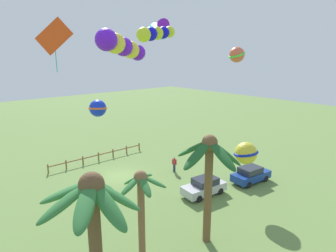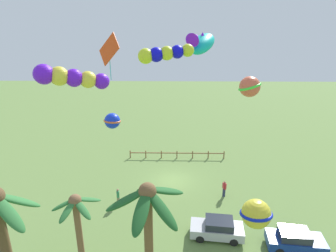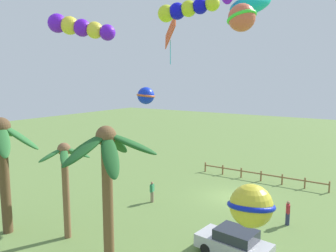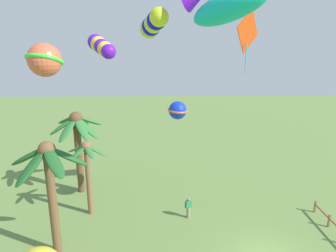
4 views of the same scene
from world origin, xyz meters
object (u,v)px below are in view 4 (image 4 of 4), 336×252
at_px(kite_ball_2, 178,110).
at_px(kite_diamond_4, 248,32).
at_px(palm_tree_2, 87,163).
at_px(kite_fish_1, 225,4).
at_px(kite_tube_5, 153,24).
at_px(palm_tree_0, 49,171).
at_px(spectator_1, 188,208).
at_px(palm_tree_1, 77,133).
at_px(kite_ball_3, 45,60).
at_px(kite_tube_0, 101,46).

distance_m(kite_ball_2, kite_diamond_4, 6.84).
bearing_deg(palm_tree_2, kite_fish_1, -134.61).
xyz_separation_m(kite_ball_2, kite_tube_5, (-4.05, 1.50, 5.13)).
bearing_deg(kite_tube_5, palm_tree_0, 83.32).
xyz_separation_m(palm_tree_2, spectator_1, (-0.86, -7.31, -3.27)).
xyz_separation_m(kite_ball_2, kite_diamond_4, (0.91, -4.60, 4.97)).
distance_m(palm_tree_1, kite_ball_3, 15.22).
relative_size(kite_fish_1, kite_tube_5, 1.07).
relative_size(palm_tree_2, kite_ball_3, 3.62).
xyz_separation_m(palm_tree_0, palm_tree_2, (4.35, -1.08, -1.26)).
xyz_separation_m(kite_fish_1, kite_tube_5, (2.68, 2.90, -0.58)).
bearing_deg(spectator_1, kite_fish_1, -175.54).
distance_m(palm_tree_1, kite_fish_1, 17.03).
height_order(palm_tree_2, kite_tube_5, kite_tube_5).
height_order(palm_tree_1, kite_fish_1, kite_fish_1).
bearing_deg(kite_diamond_4, spectator_1, 101.65).
distance_m(palm_tree_1, kite_ball_2, 9.66).
distance_m(spectator_1, kite_diamond_4, 12.86).
xyz_separation_m(spectator_1, kite_tube_5, (-4.19, 2.36, 12.44)).
bearing_deg(palm_tree_0, kite_fish_1, -110.78).
height_order(palm_tree_1, kite_tube_0, kite_tube_0).
relative_size(kite_tube_0, kite_ball_3, 2.37).
height_order(spectator_1, kite_ball_2, kite_ball_2).
relative_size(kite_fish_1, kite_ball_2, 2.09).
bearing_deg(kite_tube_0, kite_ball_3, 179.24).
relative_size(spectator_1, kite_tube_5, 0.43).
height_order(palm_tree_0, kite_ball_3, kite_ball_3).
relative_size(spectator_1, kite_diamond_4, 0.39).
distance_m(palm_tree_2, kite_tube_0, 8.28).
relative_size(palm_tree_2, spectator_1, 3.58).
relative_size(palm_tree_0, palm_tree_2, 1.26).
relative_size(spectator_1, kite_tube_0, 0.43).
height_order(palm_tree_2, spectator_1, palm_tree_2).
bearing_deg(palm_tree_1, palm_tree_0, -176.77).
xyz_separation_m(palm_tree_1, kite_tube_5, (-8.69, -6.48, 7.96)).
bearing_deg(spectator_1, kite_tube_5, 150.63).
height_order(palm_tree_1, kite_diamond_4, kite_diamond_4).
bearing_deg(palm_tree_0, palm_tree_2, -13.99).
distance_m(palm_tree_2, kite_ball_3, 12.56).
xyz_separation_m(palm_tree_0, kite_tube_5, (-0.71, -6.03, 7.91)).
bearing_deg(palm_tree_2, kite_tube_0, -89.41).
xyz_separation_m(kite_tube_0, kite_tube_5, (-5.07, -3.48, 1.02)).
xyz_separation_m(palm_tree_2, kite_tube_5, (-5.06, -4.95, 9.17)).
relative_size(spectator_1, kite_ball_2, 0.85).
bearing_deg(palm_tree_0, kite_ball_2, -66.05).
xyz_separation_m(kite_ball_3, kite_diamond_4, (9.75, -9.72, 1.31)).
relative_size(palm_tree_0, kite_tube_5, 1.94).
bearing_deg(spectator_1, kite_ball_2, 99.38).
distance_m(palm_tree_0, palm_tree_1, 8.00).
distance_m(palm_tree_0, kite_tube_0, 8.54).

